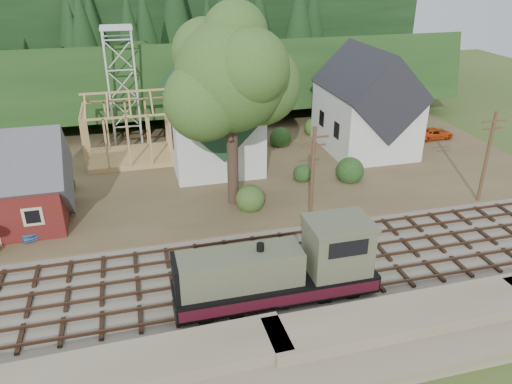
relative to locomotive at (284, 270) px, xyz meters
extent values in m
plane|color=#384C1E|center=(-2.27, 3.00, -2.13)|extent=(140.00, 140.00, 0.00)
cube|color=#7F7259|center=(-2.27, -5.50, -2.13)|extent=(64.00, 5.00, 1.60)
cube|color=#726B5B|center=(-2.27, 3.00, -2.05)|extent=(64.00, 11.00, 0.16)
cube|color=brown|center=(-2.27, 21.00, -1.98)|extent=(64.00, 26.00, 0.30)
cube|color=#1E3F19|center=(-2.27, 45.00, -2.13)|extent=(70.00, 28.96, 12.74)
cube|color=black|center=(-2.27, 61.00, -2.13)|extent=(80.00, 20.00, 12.00)
cube|color=silver|center=(-0.27, 23.00, 1.37)|extent=(8.00, 12.00, 6.40)
cube|color=#1C3E27|center=(-0.27, 23.00, 4.57)|extent=(8.40, 12.96, 8.40)
cube|color=silver|center=(-0.27, 17.00, 6.57)|extent=(2.40, 2.40, 4.00)
cone|color=#1C3E27|center=(-0.27, 17.00, 9.87)|extent=(5.37, 5.37, 2.60)
cube|color=silver|center=(15.73, 22.00, 1.37)|extent=(8.00, 10.00, 6.40)
cube|color=black|center=(15.73, 22.00, 4.57)|extent=(8.40, 10.80, 8.40)
cube|color=tan|center=(-8.27, 25.00, -1.58)|extent=(8.00, 6.00, 0.50)
cube|color=tan|center=(-8.27, 25.00, 5.07)|extent=(8.00, 0.18, 0.18)
cube|color=silver|center=(-9.67, 29.60, 4.17)|extent=(0.18, 0.18, 12.00)
cube|color=silver|center=(-6.87, 29.60, 4.17)|extent=(0.18, 0.18, 12.00)
cube|color=silver|center=(-9.67, 32.40, 4.17)|extent=(0.18, 0.18, 12.00)
cube|color=silver|center=(-6.87, 32.40, 4.17)|extent=(0.18, 0.18, 12.00)
cube|color=silver|center=(-8.27, 31.00, 10.17)|extent=(3.20, 3.20, 0.25)
cylinder|color=#38281E|center=(-0.27, 13.00, 2.17)|extent=(0.90, 0.90, 8.00)
sphere|color=#3B5821|center=(-0.27, 13.00, 8.67)|extent=(8.40, 8.40, 8.40)
sphere|color=#3B5821|center=(2.23, 14.00, 7.67)|extent=(6.40, 6.40, 6.40)
sphere|color=#3B5821|center=(-2.47, 12.20, 7.17)|extent=(6.00, 6.00, 6.00)
cylinder|color=#4C331E|center=(4.73, 8.20, 1.87)|extent=(0.28, 0.28, 8.00)
cube|color=#4C331E|center=(4.73, 8.20, 5.07)|extent=(2.20, 0.12, 0.12)
cube|color=#4C331E|center=(4.73, 8.20, 4.47)|extent=(1.80, 0.12, 0.12)
cylinder|color=#4C331E|center=(19.73, 8.20, 1.87)|extent=(0.28, 0.28, 8.00)
cube|color=#4C331E|center=(19.73, 8.20, 5.07)|extent=(2.20, 0.12, 0.12)
cube|color=#4C331E|center=(19.73, 8.20, 4.47)|extent=(1.80, 0.12, 0.12)
cube|color=black|center=(-0.46, 0.00, -1.79)|extent=(12.03, 2.51, 0.35)
cube|color=black|center=(-0.46, 0.00, -1.07)|extent=(12.03, 2.91, 1.10)
cube|color=#4C4D38|center=(-2.67, 0.00, 0.54)|extent=(7.22, 2.31, 2.11)
cube|color=#4C4D38|center=(3.34, 0.00, 1.09)|extent=(3.61, 2.81, 3.21)
cube|color=#4C4D38|center=(3.34, 0.00, 2.74)|extent=(3.81, 3.01, 0.20)
cube|color=black|center=(3.34, -1.42, 1.79)|extent=(2.41, 0.06, 1.00)
cube|color=#3D0D18|center=(-0.46, -1.47, -1.07)|extent=(12.03, 0.04, 0.70)
cube|color=#3D0D18|center=(-0.46, 1.48, -1.07)|extent=(12.03, 0.04, 0.70)
cylinder|color=black|center=(-1.47, 0.00, 1.69)|extent=(0.44, 0.44, 0.70)
imported|color=#6393D5|center=(-16.18, 11.76, -1.28)|extent=(2.53, 3.50, 1.11)
imported|color=#CC4110|center=(24.85, 22.84, -1.23)|extent=(4.34, 2.08, 1.20)
camera|label=1|loc=(-7.82, -23.40, 16.95)|focal=35.00mm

